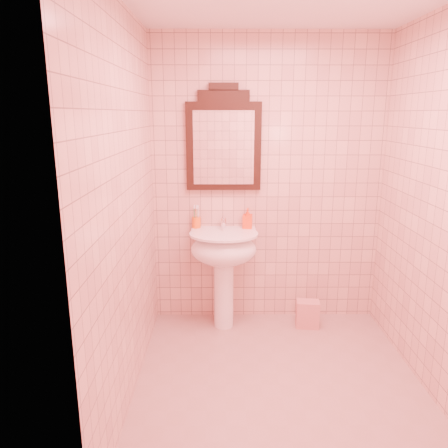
{
  "coord_description": "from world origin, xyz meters",
  "views": [
    {
      "loc": [
        -0.4,
        -2.68,
        1.84
      ],
      "look_at": [
        -0.38,
        0.55,
        1.02
      ],
      "focal_mm": 35.0,
      "sensor_mm": 36.0,
      "label": 1
    }
  ],
  "objects_px": {
    "pedestal_sink": "(224,255)",
    "soap_dispenser": "(248,218)",
    "toothbrush_cup": "(196,222)",
    "towel": "(308,314)",
    "mirror": "(224,142)"
  },
  "relations": [
    {
      "from": "pedestal_sink",
      "to": "toothbrush_cup",
      "type": "height_order",
      "value": "toothbrush_cup"
    },
    {
      "from": "toothbrush_cup",
      "to": "soap_dispenser",
      "type": "relative_size",
      "value": 0.98
    },
    {
      "from": "pedestal_sink",
      "to": "towel",
      "type": "relative_size",
      "value": 3.59
    },
    {
      "from": "mirror",
      "to": "towel",
      "type": "distance_m",
      "value": 1.68
    },
    {
      "from": "mirror",
      "to": "toothbrush_cup",
      "type": "distance_m",
      "value": 0.74
    },
    {
      "from": "mirror",
      "to": "toothbrush_cup",
      "type": "xyz_separation_m",
      "value": [
        -0.24,
        -0.03,
        -0.7
      ]
    },
    {
      "from": "mirror",
      "to": "towel",
      "type": "bearing_deg",
      "value": -16.18
    },
    {
      "from": "toothbrush_cup",
      "to": "pedestal_sink",
      "type": "bearing_deg",
      "value": -35.77
    },
    {
      "from": "soap_dispenser",
      "to": "mirror",
      "type": "bearing_deg",
      "value": 175.43
    },
    {
      "from": "soap_dispenser",
      "to": "towel",
      "type": "distance_m",
      "value": 1.0
    },
    {
      "from": "towel",
      "to": "soap_dispenser",
      "type": "bearing_deg",
      "value": 162.48
    },
    {
      "from": "toothbrush_cup",
      "to": "towel",
      "type": "relative_size",
      "value": 0.73
    },
    {
      "from": "pedestal_sink",
      "to": "toothbrush_cup",
      "type": "xyz_separation_m",
      "value": [
        -0.24,
        0.17,
        0.25
      ]
    },
    {
      "from": "towel",
      "to": "pedestal_sink",
      "type": "bearing_deg",
      "value": 178.93
    },
    {
      "from": "pedestal_sink",
      "to": "soap_dispenser",
      "type": "height_order",
      "value": "soap_dispenser"
    }
  ]
}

